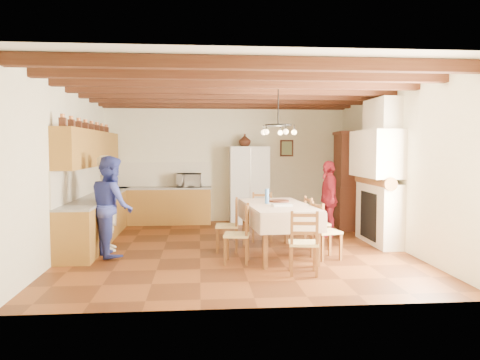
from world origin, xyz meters
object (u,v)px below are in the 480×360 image
(chair_left_far, at_px, (227,225))
(chair_end_near, at_px, (303,242))
(person_man, at_px, (109,203))
(chair_right_far, at_px, (317,222))
(person_woman_red, at_px, (329,198))
(refrigerator, at_px, (249,185))
(person_woman_blue, at_px, (112,206))
(chair_left_near, at_px, (237,234))
(microwave, at_px, (189,180))
(dining_table, at_px, (278,209))
(hutch, at_px, (347,180))
(chair_end_far, at_px, (262,217))
(chair_right_near, at_px, (326,230))

(chair_left_far, xyz_separation_m, chair_end_near, (1.03, -1.63, 0.00))
(chair_left_far, bearing_deg, person_man, -91.91)
(chair_right_far, xyz_separation_m, person_woman_red, (0.54, 1.16, 0.32))
(chair_left_far, height_order, chair_end_near, same)
(refrigerator, relative_size, person_woman_blue, 1.09)
(chair_left_near, distance_m, microwave, 4.18)
(person_woman_red, bearing_deg, chair_left_near, -38.48)
(dining_table, relative_size, person_man, 1.22)
(hutch, bearing_deg, chair_end_far, -139.98)
(person_woman_blue, bearing_deg, chair_end_near, -138.22)
(chair_left_near, xyz_separation_m, chair_end_far, (0.65, 1.76, 0.00))
(dining_table, bearing_deg, chair_right_far, 30.03)
(dining_table, distance_m, person_woman_blue, 2.87)
(person_woman_blue, relative_size, person_woman_red, 1.09)
(refrigerator, distance_m, chair_right_near, 4.03)
(dining_table, relative_size, chair_end_near, 2.20)
(chair_right_far, height_order, person_woman_red, person_woman_red)
(chair_right_far, height_order, microwave, microwave)
(dining_table, xyz_separation_m, chair_left_far, (-0.86, 0.37, -0.32))
(chair_left_near, bearing_deg, microwave, -158.34)
(chair_right_near, bearing_deg, chair_left_near, 82.30)
(dining_table, xyz_separation_m, chair_left_near, (-0.75, -0.51, -0.32))
(person_man, bearing_deg, refrigerator, -56.94)
(hutch, distance_m, person_man, 5.44)
(person_woman_blue, bearing_deg, chair_left_near, -131.28)
(chair_right_near, bearing_deg, person_man, 61.40)
(dining_table, relative_size, person_woman_red, 1.32)
(chair_right_far, distance_m, chair_end_near, 1.85)
(hutch, distance_m, chair_right_far, 2.56)
(chair_end_far, xyz_separation_m, person_woman_red, (1.46, 0.39, 0.32))
(chair_end_far, bearing_deg, refrigerator, 97.52)
(dining_table, distance_m, chair_right_near, 0.91)
(dining_table, distance_m, chair_end_far, 1.29)
(person_man, bearing_deg, person_woman_red, -89.48)
(chair_end_near, relative_size, person_woman_blue, 0.55)
(chair_end_near, bearing_deg, chair_right_far, -102.15)
(chair_left_far, distance_m, chair_right_far, 1.68)
(hutch, xyz_separation_m, person_woman_blue, (-4.93, -2.42, -0.25))
(refrigerator, height_order, dining_table, refrigerator)
(chair_end_near, bearing_deg, hutch, -107.76)
(person_woman_red, bearing_deg, person_woman_blue, -65.21)
(chair_left_near, distance_m, chair_left_far, 0.89)
(chair_left_far, relative_size, chair_end_near, 1.00)
(refrigerator, relative_size, dining_table, 0.90)
(person_woman_red, xyz_separation_m, microwave, (-2.96, 1.90, 0.27))
(chair_left_near, bearing_deg, person_woman_blue, -98.97)
(microwave, bearing_deg, person_man, -117.02)
(chair_left_near, xyz_separation_m, person_woman_red, (2.12, 2.15, 0.32))
(chair_right_near, relative_size, person_man, 0.56)
(refrigerator, xyz_separation_m, person_woman_blue, (-2.73, -3.34, -0.08))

